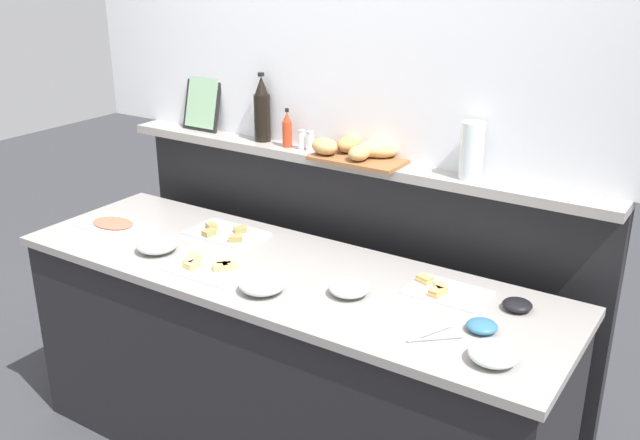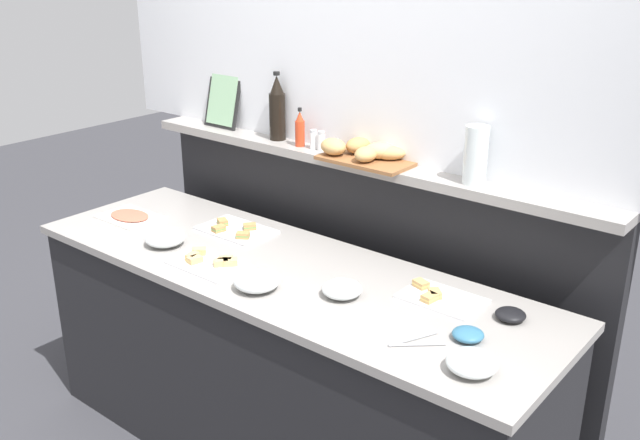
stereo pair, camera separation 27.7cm
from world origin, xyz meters
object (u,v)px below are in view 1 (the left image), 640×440
object	(u,v)px
sandwich_platter_front	(444,291)
salt_shaker	(302,140)
glass_bowl_large	(494,354)
water_carafe	(472,151)
serving_tongs	(431,336)
glass_bowl_small	(157,245)
hot_sauce_bottle	(287,130)
cold_cuts_platter	(113,224)
condiment_bowl_teal	(482,326)
framed_picture	(202,102)
glass_bowl_medium	(349,288)
bread_basket	(359,151)
glass_bowl_extra	(262,284)
condiment_bowl_cream	(517,305)
wine_bottle_dark	(262,111)
pepper_shaker	(310,141)
sandwich_platter_rear	(208,268)
sandwich_platter_side	(226,233)

from	to	relation	value
sandwich_platter_front	salt_shaker	bearing A→B (deg)	159.85
glass_bowl_large	salt_shaker	xyz separation A→B (m)	(-1.17, 0.66, 0.37)
water_carafe	salt_shaker	bearing A→B (deg)	-180.00
water_carafe	serving_tongs	bearing A→B (deg)	-76.83
glass_bowl_small	salt_shaker	size ratio (longest dim) A/B	1.98
hot_sauce_bottle	cold_cuts_platter	bearing A→B (deg)	-141.26
cold_cuts_platter	water_carafe	size ratio (longest dim) A/B	1.28
cold_cuts_platter	condiment_bowl_teal	world-z (taller)	condiment_bowl_teal
framed_picture	water_carafe	xyz separation A→B (m)	(1.41, -0.04, -0.02)
glass_bowl_medium	bread_basket	world-z (taller)	bread_basket
glass_bowl_extra	salt_shaker	world-z (taller)	salt_shaker
cold_cuts_platter	sandwich_platter_front	bearing A→B (deg)	7.25
condiment_bowl_cream	bread_basket	world-z (taller)	bread_basket
glass_bowl_large	condiment_bowl_teal	xyz separation A→B (m)	(-0.10, 0.16, -0.01)
condiment_bowl_teal	serving_tongs	bearing A→B (deg)	-133.13
glass_bowl_small	condiment_bowl_cream	xyz separation A→B (m)	(1.44, 0.33, -0.01)
wine_bottle_dark	water_carafe	xyz separation A→B (m)	(1.03, -0.02, -0.03)
hot_sauce_bottle	wine_bottle_dark	xyz separation A→B (m)	(-0.16, 0.02, 0.07)
sandwich_platter_front	framed_picture	bearing A→B (deg)	166.57
sandwich_platter_front	pepper_shaker	distance (m)	0.94
glass_bowl_large	glass_bowl_small	size ratio (longest dim) A/B	0.92
glass_bowl_large	glass_bowl_small	world-z (taller)	glass_bowl_small
glass_bowl_large	framed_picture	size ratio (longest dim) A/B	0.58
sandwich_platter_front	hot_sauce_bottle	xyz separation A→B (m)	(-0.92, 0.31, 0.42)
sandwich_platter_front	glass_bowl_medium	world-z (taller)	glass_bowl_medium
glass_bowl_small	salt_shaker	xyz separation A→B (m)	(0.32, 0.61, 0.37)
sandwich_platter_rear	glass_bowl_extra	size ratio (longest dim) A/B	1.85
hot_sauce_bottle	bread_basket	bearing A→B (deg)	-0.25
wine_bottle_dark	sandwich_platter_side	bearing A→B (deg)	-84.33
serving_tongs	salt_shaker	bearing A→B (deg)	146.21
condiment_bowl_cream	bread_basket	size ratio (longest dim) A/B	0.25
condiment_bowl_teal	wine_bottle_dark	size ratio (longest dim) A/B	0.33
sandwich_platter_side	condiment_bowl_teal	world-z (taller)	same
sandwich_platter_front	condiment_bowl_teal	distance (m)	0.29
glass_bowl_extra	water_carafe	size ratio (longest dim) A/B	0.77
condiment_bowl_teal	hot_sauce_bottle	size ratio (longest dim) A/B	0.60
sandwich_platter_rear	water_carafe	world-z (taller)	water_carafe
sandwich_platter_rear	sandwich_platter_side	xyz separation A→B (m)	(-0.18, 0.32, -0.00)
bread_basket	glass_bowl_large	bearing A→B (deg)	-37.05
serving_tongs	salt_shaker	distance (m)	1.20
glass_bowl_small	glass_bowl_extra	world-z (taller)	same
salt_shaker	water_carafe	bearing A→B (deg)	0.00
sandwich_platter_front	bread_basket	size ratio (longest dim) A/B	0.70
salt_shaker	bread_basket	world-z (taller)	salt_shaker
serving_tongs	water_carafe	size ratio (longest dim) A/B	0.77
cold_cuts_platter	framed_picture	bearing A→B (deg)	80.37
sandwich_platter_rear	pepper_shaker	size ratio (longest dim) A/B	3.71
framed_picture	hot_sauce_bottle	bearing A→B (deg)	-4.40
sandwich_platter_front	serving_tongs	distance (m)	0.33
glass_bowl_large	hot_sauce_bottle	bearing A→B (deg)	152.09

